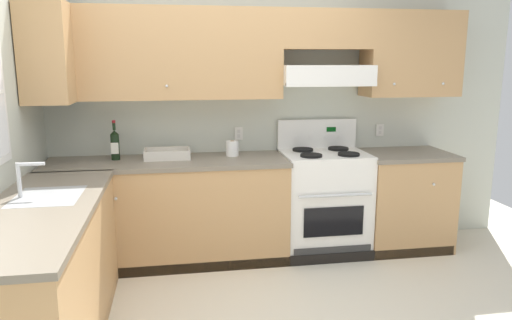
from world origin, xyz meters
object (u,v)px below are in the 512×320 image
(wine_bottle, at_px, (115,144))
(paper_towel_roll, at_px, (232,148))
(stove, at_px, (324,201))
(bowl, at_px, (167,155))

(wine_bottle, xyz_separation_m, paper_towel_roll, (1.01, 0.01, -0.07))
(wine_bottle, bearing_deg, stove, -2.92)
(bowl, bearing_deg, stove, -3.18)
(bowl, bearing_deg, paper_towel_roll, 2.19)
(stove, relative_size, bowl, 3.07)
(stove, height_order, bowl, stove)
(wine_bottle, distance_m, paper_towel_roll, 1.01)
(wine_bottle, distance_m, bowl, 0.45)
(wine_bottle, bearing_deg, paper_towel_roll, 0.33)
(stove, distance_m, paper_towel_roll, 0.97)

